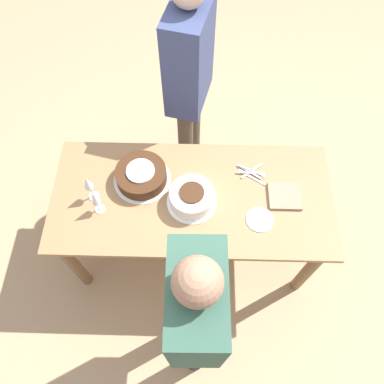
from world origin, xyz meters
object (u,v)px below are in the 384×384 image
Objects in this scene: cake_center_white at (193,197)px; cake_front_chocolate at (141,175)px; wine_glass_far at (95,198)px; person_watching at (196,315)px; wine_glass_near at (88,184)px; person_cutting at (189,75)px.

cake_front_chocolate is (0.30, -0.14, -0.01)m from cake_center_white.
wine_glass_far is at bearing 6.68° from cake_center_white.
person_watching is (-0.33, 0.81, 0.14)m from cake_front_chocolate.
cake_center_white is 1.41× the size of wine_glass_near.
person_watching is (-0.03, 0.67, 0.14)m from cake_center_white.
wine_glass_near is 0.10m from wine_glass_far.
wine_glass_near is (0.27, 0.12, 0.10)m from cake_front_chocolate.
person_watching is at bearing 132.53° from wine_glass_far.
person_watching is at bearing 131.21° from wine_glass_near.
person_watching reaches higher than cake_center_white.
person_cutting reaches higher than person_watching.
wine_glass_near reaches higher than wine_glass_far.
wine_glass_near is 0.13× the size of person_watching.
wine_glass_far is 0.96m from person_cutting.
cake_center_white is 0.86× the size of cake_front_chocolate.
cake_front_chocolate is at bearing -137.45° from wine_glass_far.
cake_center_white is 1.48× the size of wine_glass_far.
wine_glass_far is (0.52, 0.06, 0.08)m from cake_center_white.
person_cutting is (-0.53, -0.74, 0.08)m from wine_glass_near.
cake_front_chocolate is 0.31m from wine_glass_far.
wine_glass_near is at bearing -22.05° from person_cutting.
person_watching reaches higher than wine_glass_far.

